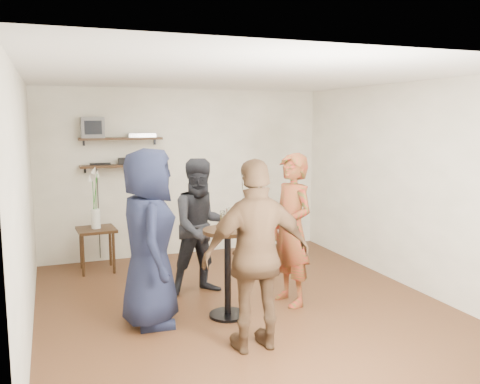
# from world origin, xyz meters

# --- Properties ---
(room) EXTENTS (4.58, 5.08, 2.68)m
(room) POSITION_xyz_m (0.00, 0.00, 1.30)
(room) COLOR #442416
(room) RESTS_ON ground
(shelf_upper) EXTENTS (1.20, 0.25, 0.04)m
(shelf_upper) POSITION_xyz_m (-1.00, 2.38, 1.85)
(shelf_upper) COLOR black
(shelf_upper) RESTS_ON room
(shelf_lower) EXTENTS (1.20, 0.25, 0.04)m
(shelf_lower) POSITION_xyz_m (-1.00, 2.38, 1.45)
(shelf_lower) COLOR black
(shelf_lower) RESTS_ON room
(crt_monitor) EXTENTS (0.32, 0.30, 0.30)m
(crt_monitor) POSITION_xyz_m (-1.40, 2.38, 2.02)
(crt_monitor) COLOR #59595B
(crt_monitor) RESTS_ON shelf_upper
(dvd_deck) EXTENTS (0.40, 0.24, 0.06)m
(dvd_deck) POSITION_xyz_m (-0.70, 2.38, 1.90)
(dvd_deck) COLOR silver
(dvd_deck) RESTS_ON shelf_upper
(radio) EXTENTS (0.22, 0.10, 0.10)m
(radio) POSITION_xyz_m (-0.94, 2.38, 1.52)
(radio) COLOR black
(radio) RESTS_ON shelf_lower
(power_strip) EXTENTS (0.30, 0.05, 0.03)m
(power_strip) POSITION_xyz_m (-1.30, 2.42, 1.48)
(power_strip) COLOR black
(power_strip) RESTS_ON shelf_lower
(side_table) EXTENTS (0.55, 0.55, 0.62)m
(side_table) POSITION_xyz_m (-1.43, 1.98, 0.51)
(side_table) COLOR black
(side_table) RESTS_ON room
(vase_lilies) EXTENTS (0.19, 0.19, 0.89)m
(vase_lilies) POSITION_xyz_m (-1.43, 1.98, 0.90)
(vase_lilies) COLOR white
(vase_lilies) RESTS_ON side_table
(drinks_table) EXTENTS (0.53, 0.53, 0.97)m
(drinks_table) POSITION_xyz_m (-0.26, -0.26, 0.62)
(drinks_table) COLOR black
(drinks_table) RESTS_ON room
(wine_glass_fl) EXTENTS (0.06, 0.06, 0.19)m
(wine_glass_fl) POSITION_xyz_m (-0.31, -0.30, 1.10)
(wine_glass_fl) COLOR silver
(wine_glass_fl) RESTS_ON drinks_table
(wine_glass_fr) EXTENTS (0.07, 0.07, 0.22)m
(wine_glass_fr) POSITION_xyz_m (-0.19, -0.28, 1.12)
(wine_glass_fr) COLOR silver
(wine_glass_fr) RESTS_ON drinks_table
(wine_glass_bl) EXTENTS (0.06, 0.06, 0.19)m
(wine_glass_bl) POSITION_xyz_m (-0.28, -0.18, 1.10)
(wine_glass_bl) COLOR silver
(wine_glass_bl) RESTS_ON drinks_table
(wine_glass_br) EXTENTS (0.07, 0.07, 0.22)m
(wine_glass_br) POSITION_xyz_m (-0.23, -0.24, 1.12)
(wine_glass_br) COLOR silver
(wine_glass_br) RESTS_ON drinks_table
(person_plaid) EXTENTS (0.51, 0.70, 1.76)m
(person_plaid) POSITION_xyz_m (0.56, -0.13, 0.88)
(person_plaid) COLOR red
(person_plaid) RESTS_ON room
(person_dark) EXTENTS (0.84, 0.67, 1.67)m
(person_dark) POSITION_xyz_m (-0.30, 0.58, 0.83)
(person_dark) COLOR black
(person_dark) RESTS_ON room
(person_navy) EXTENTS (0.68, 0.96, 1.85)m
(person_navy) POSITION_xyz_m (-1.08, -0.16, 0.93)
(person_navy) COLOR black
(person_navy) RESTS_ON room
(person_brown) EXTENTS (1.05, 0.44, 1.79)m
(person_brown) POSITION_xyz_m (-0.26, -1.09, 0.90)
(person_brown) COLOR #4D3521
(person_brown) RESTS_ON room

